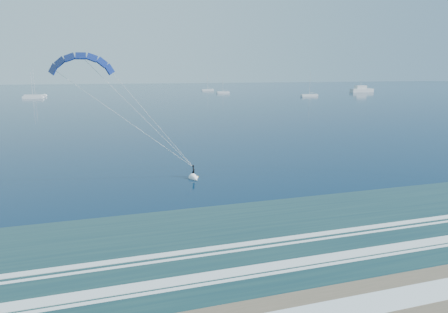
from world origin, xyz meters
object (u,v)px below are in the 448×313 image
kitesurfer_rig (140,114)px  sailboat_0 (33,97)px  sailboat_2 (208,90)px  sailboat_1 (35,95)px  sailboat_3 (223,92)px  sailboat_4 (309,95)px  motor_yacht (361,90)px

kitesurfer_rig → sailboat_0: (-35.83, 173.90, -7.75)m
sailboat_0 → sailboat_2: size_ratio=1.15×
sailboat_1 → sailboat_3: bearing=1.3°
sailboat_3 → sailboat_4: 56.55m
sailboat_4 → sailboat_0: bearing=170.0°
sailboat_2 → sailboat_3: (0.36, -35.31, -0.00)m
sailboat_1 → sailboat_4: sailboat_1 is taller
sailboat_2 → sailboat_4: size_ratio=0.87×
kitesurfer_rig → sailboat_2: (69.40, 227.96, -7.76)m
sailboat_1 → sailboat_2: sailboat_1 is taller
kitesurfer_rig → motor_yacht: (161.13, 179.37, -6.73)m
motor_yacht → sailboat_1: size_ratio=1.09×
kitesurfer_rig → sailboat_1: bearing=101.0°
sailboat_2 → sailboat_0: bearing=-152.8°
kitesurfer_rig → sailboat_4: kitesurfer_rig is taller
sailboat_1 → sailboat_2: bearing=19.6°
motor_yacht → sailboat_3: (-91.37, 13.28, -1.03)m
motor_yacht → sailboat_4: 63.23m
sailboat_0 → sailboat_4: sailboat_4 is taller
kitesurfer_rig → sailboat_0: kitesurfer_rig is taller
motor_yacht → sailboat_2: sailboat_2 is taller
sailboat_0 → sailboat_4: 143.70m
kitesurfer_rig → sailboat_0: bearing=101.6°
kitesurfer_rig → sailboat_3: 205.04m
motor_yacht → sailboat_4: size_ratio=1.21×
sailboat_2 → sailboat_1: bearing=-160.4°
kitesurfer_rig → sailboat_3: bearing=70.1°
kitesurfer_rig → sailboat_3: (69.76, 192.65, -7.77)m
sailboat_1 → kitesurfer_rig: bearing=-79.0°
sailboat_3 → sailboat_4: size_ratio=0.82×
sailboat_0 → sailboat_3: sailboat_0 is taller
kitesurfer_rig → sailboat_2: 238.42m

